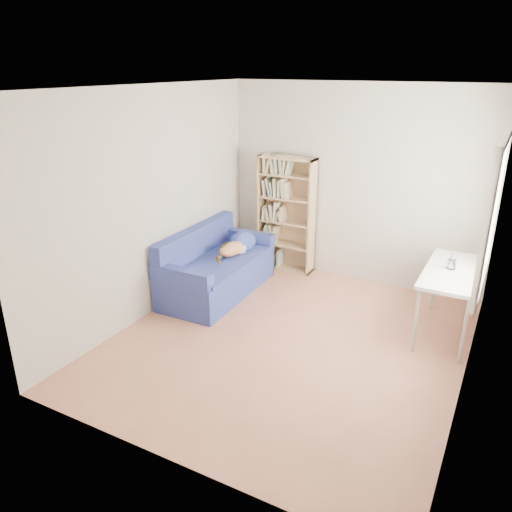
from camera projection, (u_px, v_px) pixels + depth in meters
The scene contains 6 objects.
ground at pixel (288, 341), 5.38m from camera, with size 4.00×4.00×0.00m, color #AC664D.
room_shell at pixel (303, 193), 4.77m from camera, with size 3.54×4.04×2.62m.
sofa at pixel (217, 268), 6.46m from camera, with size 0.85×1.72×0.84m.
bookshelf at pixel (286, 219), 7.04m from camera, with size 0.81×0.25×1.63m.
desk at pixel (452, 276), 5.32m from camera, with size 0.56×1.23×0.75m.
pen_cup at pixel (452, 263), 5.30m from camera, with size 0.09×0.09×0.17m.
Camera 1 is at (1.90, -4.30, 2.79)m, focal length 35.00 mm.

